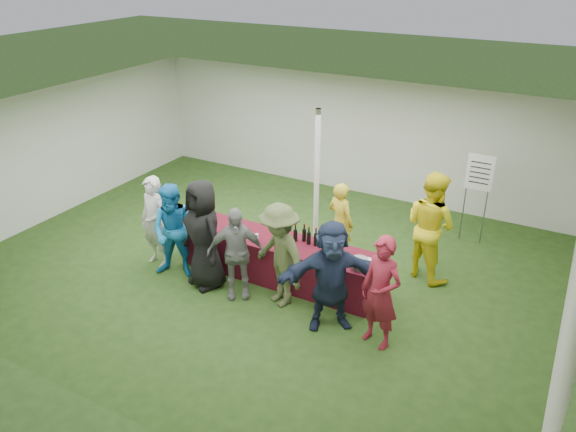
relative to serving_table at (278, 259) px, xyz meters
The scene contains 18 objects.
ground 0.66m from the serving_table, 152.95° to the left, with size 60.00×60.00×0.00m, color #284719.
tent 1.74m from the serving_table, 89.22° to the left, with size 10.00×10.00×10.00m.
serving_table is the anchor object (origin of this frame).
wine_bottles 0.80m from the serving_table, 13.42° to the left, with size 0.70×0.15×0.32m.
wine_glasses 1.07m from the serving_table, 164.44° to the right, with size 1.24×0.11×0.16m.
water_bottle 0.50m from the serving_table, 30.82° to the left, with size 0.07×0.07×0.23m.
bar_towel 1.65m from the serving_table, ahead, with size 0.25×0.18×0.03m, color white.
dump_bucket 1.67m from the serving_table, ahead, with size 0.27×0.27×0.18m, color slate.
wine_list_sign 4.12m from the serving_table, 48.53° to the left, with size 0.50×0.03×1.80m.
staff_pourer 1.35m from the serving_table, 57.86° to the left, with size 0.56×0.37×1.54m, color gold.
staff_back 2.68m from the serving_table, 30.69° to the left, with size 0.95×0.74×1.95m, color yellow.
customer_0 2.30m from the serving_table, 163.83° to the right, with size 0.62×0.41×1.70m, color beige.
customer_1 1.84m from the serving_table, 154.53° to the right, with size 0.83×0.65×1.71m, color #1979BD.
customer_2 1.37m from the serving_table, 142.12° to the right, with size 0.94×0.61×1.92m, color black.
customer_3 0.96m from the serving_table, 112.08° to the right, with size 0.94×0.39×1.60m, color gray.
customer_4 0.91m from the serving_table, 58.14° to the right, with size 1.14×0.65×1.76m, color #47522B.
customer_5 1.67m from the serving_table, 30.37° to the right, with size 1.64×0.52×1.77m, color #1E2844.
customer_6 2.38m from the serving_table, 21.68° to the right, with size 0.63×0.42×1.74m, color maroon.
Camera 1 is at (4.69, -7.57, 5.29)m, focal length 35.00 mm.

